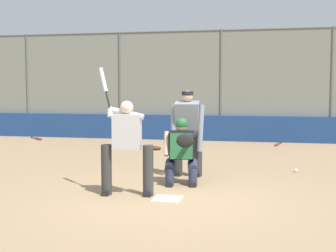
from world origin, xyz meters
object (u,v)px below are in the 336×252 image
batter_at_plate (126,144)px  baseball_loose (296,170)px  fielding_glove_on_dirt (155,148)px  spare_bat_by_padding (37,139)px  umpire_home (188,131)px  spare_bat_near_backstop (278,144)px  catcher_behind_plate (181,150)px

batter_at_plate → baseball_loose: 3.93m
batter_at_plate → fielding_glove_on_dirt: (0.82, -5.39, -0.77)m
spare_bat_by_padding → baseball_loose: 9.21m
umpire_home → fielding_glove_on_dirt: (1.51, -3.61, -0.84)m
spare_bat_near_backstop → baseball_loose: (-0.26, 4.53, 0.00)m
catcher_behind_plate → spare_bat_by_padding: catcher_behind_plate is taller
spare_bat_near_backstop → spare_bat_by_padding: (7.79, 0.07, 0.00)m
batter_at_plate → umpire_home: (-0.68, -1.78, 0.07)m
batter_at_plate → catcher_behind_plate: bearing=-131.3°
batter_at_plate → catcher_behind_plate: (-0.71, -1.01, -0.21)m
catcher_behind_plate → spare_bat_by_padding: size_ratio=1.76×
fielding_glove_on_dirt → baseball_loose: bearing=142.9°
catcher_behind_plate → umpire_home: size_ratio=0.72×
batter_at_plate → catcher_behind_plate: 1.25m
catcher_behind_plate → umpire_home: 0.82m
umpire_home → spare_bat_near_backstop: bearing=-109.6°
fielding_glove_on_dirt → baseball_loose: 4.51m
baseball_loose → umpire_home: bearing=22.9°
umpire_home → baseball_loose: umpire_home is taller
spare_bat_by_padding → baseball_loose: (-8.06, 4.46, 0.00)m
catcher_behind_plate → baseball_loose: size_ratio=16.06×
batter_at_plate → spare_bat_by_padding: bearing=-59.7°
spare_bat_by_padding → fielding_glove_on_dirt: (-4.46, 1.74, 0.02)m
spare_bat_by_padding → umpire_home: bearing=-2.2°
spare_bat_near_backstop → fielding_glove_on_dirt: fielding_glove_on_dirt is taller
spare_bat_near_backstop → baseball_loose: baseball_loose is taller
batter_at_plate → baseball_loose: batter_at_plate is taller
catcher_behind_plate → fielding_glove_on_dirt: catcher_behind_plate is taller
umpire_home → fielding_glove_on_dirt: bearing=-68.2°
batter_at_plate → spare_bat_near_backstop: (-2.51, -7.20, -0.79)m
catcher_behind_plate → umpire_home: (0.02, -0.78, 0.27)m
fielding_glove_on_dirt → umpire_home: bearing=112.7°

